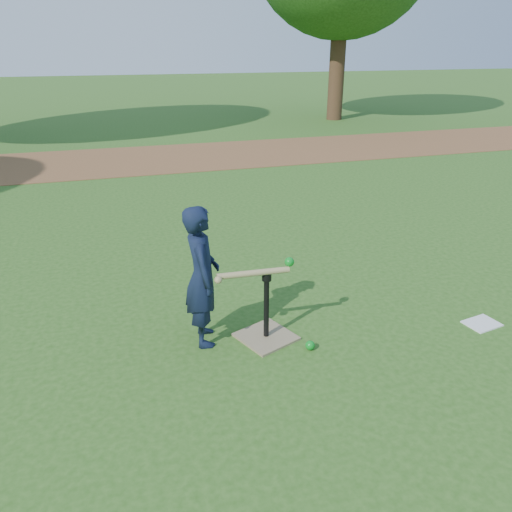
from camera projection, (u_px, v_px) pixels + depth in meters
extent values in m
plane|color=#285116|center=(245.00, 334.00, 4.39)|extent=(80.00, 80.00, 0.00)
cube|color=brown|center=(152.00, 159.00, 10.98)|extent=(24.00, 3.00, 0.01)
imported|color=black|center=(202.00, 276.00, 4.07)|extent=(0.33, 0.46, 1.20)
sphere|color=#0B821E|center=(310.00, 345.00, 4.15)|extent=(0.08, 0.08, 0.08)
cube|color=silver|center=(482.00, 324.00, 4.54)|extent=(0.34, 0.28, 0.01)
cube|color=#897757|center=(266.00, 337.00, 4.32)|extent=(0.56, 0.56, 0.02)
cylinder|color=black|center=(266.00, 307.00, 4.21)|extent=(0.05, 0.05, 0.55)
cylinder|color=black|center=(267.00, 277.00, 4.10)|extent=(0.08, 0.08, 0.06)
cylinder|color=tan|center=(253.00, 273.00, 4.03)|extent=(0.60, 0.09, 0.05)
sphere|color=tan|center=(218.00, 280.00, 3.91)|extent=(0.06, 0.06, 0.06)
sphere|color=#0B821E|center=(289.00, 262.00, 4.09)|extent=(0.08, 0.08, 0.08)
cylinder|color=#382316|center=(337.00, 65.00, 16.01)|extent=(0.50, 0.50, 3.42)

